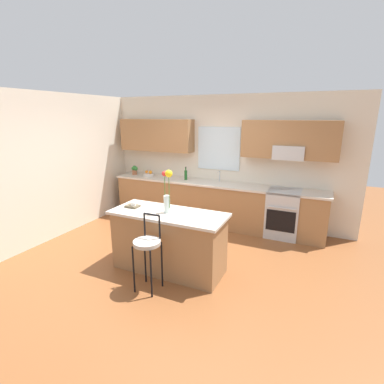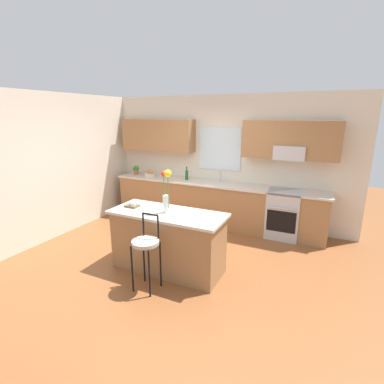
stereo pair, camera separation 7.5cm
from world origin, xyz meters
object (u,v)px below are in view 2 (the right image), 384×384
oven_range (284,214)px  mug_ceramic (133,204)px  fruit_bowl_oranges (150,174)px  potted_plant_small (136,169)px  kitchen_island (168,241)px  bar_stool_near (146,246)px  bottle_olive_oil (187,175)px  cookbook (132,206)px  flower_vase (166,191)px

oven_range → mug_ceramic: bearing=-133.8°
fruit_bowl_oranges → potted_plant_small: 0.40m
oven_range → fruit_bowl_oranges: 3.09m
mug_ceramic → potted_plant_small: bearing=125.2°
kitchen_island → bar_stool_near: (0.00, -0.57, 0.17)m
potted_plant_small → bottle_olive_oil: bearing=0.0°
mug_ceramic → bottle_olive_oil: 2.09m
cookbook → fruit_bowl_oranges: fruit_bowl_oranges is taller
mug_ceramic → kitchen_island: bearing=1.9°
flower_vase → cookbook: (-0.62, 0.00, -0.31)m
bar_stool_near → potted_plant_small: potted_plant_small is taller
bar_stool_near → bottle_olive_oil: (-0.72, 2.63, 0.40)m
cookbook → bar_stool_near: bearing=-41.7°
oven_range → cookbook: size_ratio=4.60×
mug_ceramic → fruit_bowl_oranges: 2.35m
fruit_bowl_oranges → potted_plant_small: size_ratio=1.12×
cookbook → bottle_olive_oil: bottle_olive_oil is taller
potted_plant_small → kitchen_island: bearing=-45.0°
flower_vase → fruit_bowl_oranges: 2.69m
cookbook → bottle_olive_oil: bearing=92.7°
bottle_olive_oil → potted_plant_small: 1.35m
oven_range → bottle_olive_oil: bearing=179.3°
kitchen_island → bar_stool_near: size_ratio=1.65×
kitchen_island → bar_stool_near: bar_stool_near is taller
flower_vase → fruit_bowl_oranges: flower_vase is taller
oven_range → mug_ceramic: size_ratio=10.22×
bar_stool_near → potted_plant_small: bearing=128.1°
fruit_bowl_oranges → bottle_olive_oil: 0.96m
mug_ceramic → cookbook: size_ratio=0.45×
bottle_olive_oil → flower_vase: bearing=-71.0°
flower_vase → mug_ceramic: flower_vase is taller
mug_ceramic → bar_stool_near: bearing=-42.5°
kitchen_island → mug_ceramic: (-0.60, -0.02, 0.50)m
bar_stool_near → flower_vase: 0.82m
bar_stool_near → cookbook: bar_stool_near is taller
kitchen_island → potted_plant_small: potted_plant_small is taller
oven_range → bar_stool_near: bar_stool_near is taller
flower_vase → kitchen_island: bearing=96.8°
kitchen_island → cookbook: cookbook is taller
oven_range → bar_stool_near: size_ratio=0.88×
mug_ceramic → bottle_olive_oil: bottle_olive_oil is taller
bottle_olive_oil → cookbook: bearing=-87.3°
flower_vase → cookbook: flower_vase is taller
oven_range → flower_vase: (-1.38, -2.06, 0.79)m
bar_stool_near → fruit_bowl_oranges: fruit_bowl_oranges is taller
kitchen_island → fruit_bowl_oranges: bearing=129.0°
flower_vase → bottle_olive_oil: bearing=109.0°
flower_vase → cookbook: bearing=179.8°
cookbook → bottle_olive_oil: 2.08m
mug_ceramic → fruit_bowl_oranges: bearing=117.3°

